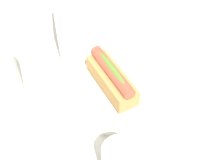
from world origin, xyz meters
The scene contains 4 objects.
ground_plane centered at (0.00, 0.00, 0.00)m, with size 2.40×2.40×0.00m, color silver.
serving_bowl centered at (0.02, -0.02, 0.02)m, with size 0.23×0.23×0.04m.
hotdog_front centered at (0.02, -0.02, 0.06)m, with size 0.16×0.10×0.06m.
napkin_box centered at (0.19, 0.07, 0.07)m, with size 0.11×0.04×0.15m, color white.
Camera 1 is at (-0.46, 0.06, 0.61)m, focal length 53.73 mm.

